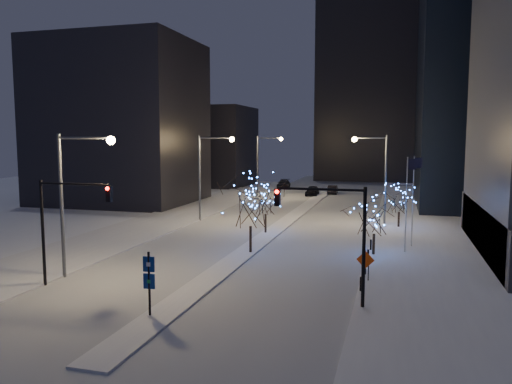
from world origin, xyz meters
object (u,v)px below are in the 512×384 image
(street_lamp_w_near, at_px, (74,185))
(car_near, at_px, (312,191))
(street_lamp_east, at_px, (377,167))
(holiday_tree_median_far, at_px, (266,201))
(holiday_tree_plaza_far, at_px, (399,200))
(holiday_tree_plaza_near, at_px, (374,216))
(street_lamp_w_mid, at_px, (208,166))
(holiday_tree_median_near, at_px, (250,202))
(traffic_signal_west, at_px, (63,215))
(car_mid, at_px, (333,189))
(traffic_signal_east, at_px, (336,225))
(construction_sign, at_px, (365,263))
(wayfinding_sign, at_px, (149,278))
(street_lamp_w_far, at_px, (263,158))
(car_far, at_px, (284,184))

(street_lamp_w_near, distance_m, car_near, 55.10)
(street_lamp_east, distance_m, holiday_tree_median_far, 14.09)
(street_lamp_east, xyz_separation_m, holiday_tree_plaza_far, (2.44, -1.61, -3.35))
(street_lamp_east, bearing_deg, holiday_tree_plaza_near, -88.47)
(street_lamp_east, bearing_deg, street_lamp_w_mid, -171.04)
(holiday_tree_median_near, distance_m, holiday_tree_plaza_far, 20.04)
(traffic_signal_west, bearing_deg, holiday_tree_plaza_far, 53.56)
(car_mid, bearing_deg, traffic_signal_east, 94.64)
(traffic_signal_west, height_order, car_mid, traffic_signal_west)
(holiday_tree_plaza_far, height_order, construction_sign, holiday_tree_plaza_far)
(car_mid, distance_m, holiday_tree_plaza_far, 33.54)
(wayfinding_sign, bearing_deg, street_lamp_w_mid, 102.84)
(street_lamp_w_mid, xyz_separation_m, construction_sign, (19.24, -20.52, -5.14))
(street_lamp_east, bearing_deg, wayfinding_sign, -107.53)
(street_lamp_w_far, distance_m, traffic_signal_east, 54.07)
(street_lamp_w_mid, distance_m, construction_sign, 28.59)
(wayfinding_sign, bearing_deg, street_lamp_w_near, 144.25)
(construction_sign, bearing_deg, car_mid, 105.48)
(street_lamp_w_near, relative_size, traffic_signal_west, 1.43)
(traffic_signal_east, height_order, holiday_tree_median_far, traffic_signal_east)
(street_lamp_w_near, distance_m, traffic_signal_west, 2.70)
(car_far, height_order, holiday_tree_median_far, holiday_tree_median_far)
(car_mid, distance_m, wayfinding_sign, 63.54)
(holiday_tree_plaza_far, bearing_deg, car_near, 116.68)
(car_mid, xyz_separation_m, holiday_tree_median_near, (-1.00, -47.57, 3.62))
(street_lamp_w_far, xyz_separation_m, holiday_tree_median_far, (8.44, -30.78, -3.12))
(traffic_signal_west, bearing_deg, holiday_tree_plaza_near, 37.31)
(traffic_signal_east, bearing_deg, holiday_tree_plaza_far, 82.54)
(street_lamp_w_far, bearing_deg, street_lamp_east, -49.15)
(holiday_tree_median_far, height_order, holiday_tree_plaza_far, holiday_tree_median_far)
(holiday_tree_median_far, bearing_deg, street_lamp_w_near, -113.70)
(car_mid, distance_m, car_far, 13.03)
(holiday_tree_median_near, distance_m, wayfinding_sign, 16.09)
(car_mid, height_order, holiday_tree_plaza_near, holiday_tree_plaza_near)
(street_lamp_east, xyz_separation_m, traffic_signal_west, (-18.52, -30.00, -1.69))
(car_mid, bearing_deg, street_lamp_w_far, 34.86)
(street_lamp_east, distance_m, car_near, 29.28)
(car_mid, xyz_separation_m, holiday_tree_plaza_far, (11.02, -31.59, 2.36))
(street_lamp_w_near, distance_m, holiday_tree_median_far, 21.22)
(street_lamp_east, xyz_separation_m, holiday_tree_median_far, (-10.58, -8.78, -3.07))
(traffic_signal_west, relative_size, wayfinding_sign, 1.92)
(street_lamp_w_near, relative_size, street_lamp_east, 1.00)
(holiday_tree_median_near, xyz_separation_m, holiday_tree_median_far, (-1.00, 8.81, -0.98))
(holiday_tree_plaza_far, bearing_deg, traffic_signal_west, -126.44)
(street_lamp_east, height_order, traffic_signal_west, street_lamp_east)
(traffic_signal_west, bearing_deg, construction_sign, 19.08)
(car_far, height_order, holiday_tree_median_near, holiday_tree_median_near)
(holiday_tree_plaza_near, bearing_deg, street_lamp_east, 91.53)
(street_lamp_east, height_order, traffic_signal_east, street_lamp_east)
(holiday_tree_plaza_near, bearing_deg, car_far, 110.10)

